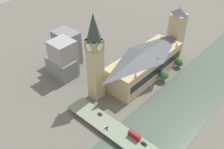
{
  "coord_description": "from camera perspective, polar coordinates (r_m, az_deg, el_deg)",
  "views": [
    {
      "loc": [
        -90.79,
        158.86,
        149.18
      ],
      "look_at": [
        22.75,
        33.02,
        21.06
      ],
      "focal_mm": 40.0,
      "sensor_mm": 36.0,
      "label": 1
    }
  ],
  "objects": [
    {
      "name": "clock_tower",
      "position": [
        198.88,
        -3.94,
        4.05
      ],
      "size": [
        11.64,
        11.64,
        77.98
      ],
      "color": "tan",
      "rests_on": "ground_plane"
    },
    {
      "name": "double_decker_bus_mid",
      "position": [
        184.34,
        5.11,
        -13.67
      ],
      "size": [
        10.08,
        2.64,
        4.91
      ],
      "color": "red",
      "rests_on": "road_bridge"
    },
    {
      "name": "car_northbound_mid",
      "position": [
        190.68,
        -1.19,
        -12.13
      ],
      "size": [
        4.35,
        1.75,
        1.33
      ],
      "color": "silver",
      "rests_on": "road_bridge"
    },
    {
      "name": "city_block_east",
      "position": [
        246.85,
        -11.45,
        1.7
      ],
      "size": [
        29.11,
        16.64,
        18.36
      ],
      "color": "slate",
      "rests_on": "ground_plane"
    },
    {
      "name": "tree_embankment_near",
      "position": [
        240.67,
        11.74,
        -0.06
      ],
      "size": [
        9.4,
        9.4,
        11.59
      ],
      "color": "brown",
      "rests_on": "ground_plane"
    },
    {
      "name": "ground_plane",
      "position": [
        236.08,
        9.52,
        -2.72
      ],
      "size": [
        600.0,
        600.0,
        0.0
      ],
      "primitive_type": "plane",
      "color": "#605E56"
    },
    {
      "name": "car_southbound_mid",
      "position": [
        200.42,
        -2.75,
        -9.02
      ],
      "size": [
        3.93,
        1.93,
        1.52
      ],
      "color": "maroon",
      "rests_on": "road_bridge"
    },
    {
      "name": "car_northbound_lead",
      "position": [
        183.06,
        7.33,
        -15.4
      ],
      "size": [
        4.62,
        1.89,
        1.39
      ],
      "color": "black",
      "rests_on": "road_bridge"
    },
    {
      "name": "road_bridge",
      "position": [
        182.98,
        5.9,
        -16.08
      ],
      "size": [
        132.87,
        16.32,
        4.14
      ],
      "color": "#5D6A59",
      "rests_on": "ground_plane"
    },
    {
      "name": "city_block_west",
      "position": [
        259.66,
        -10.19,
        6.06
      ],
      "size": [
        25.01,
        18.52,
        35.58
      ],
      "color": "slate",
      "rests_on": "ground_plane"
    },
    {
      "name": "city_block_center",
      "position": [
        240.91,
        -11.02,
        3.55
      ],
      "size": [
        20.83,
        20.34,
        37.53
      ],
      "color": "#939399",
      "rests_on": "ground_plane"
    },
    {
      "name": "river_water",
      "position": [
        225.82,
        16.08,
        -6.02
      ],
      "size": [
        50.43,
        360.0,
        0.3
      ],
      "primitive_type": "cube",
      "color": "#47564C",
      "rests_on": "ground_plane"
    },
    {
      "name": "victoria_tower",
      "position": [
        275.17,
        14.46,
        9.35
      ],
      "size": [
        14.07,
        14.07,
        56.57
      ],
      "color": "tan",
      "rests_on": "ground_plane"
    },
    {
      "name": "tree_embankment_mid",
      "position": [
        263.39,
        15.12,
        2.61
      ],
      "size": [
        7.72,
        7.72,
        9.46
      ],
      "color": "brown",
      "rests_on": "ground_plane"
    },
    {
      "name": "parliament_hall",
      "position": [
        240.13,
        7.54,
        2.62
      ],
      "size": [
        29.17,
        86.53,
        29.27
      ],
      "color": "tan",
      "rests_on": "ground_plane"
    }
  ]
}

